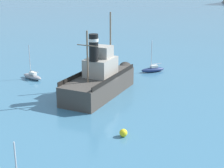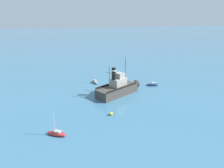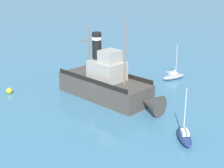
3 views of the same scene
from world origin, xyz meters
The scene contains 5 objects.
ground_plane centered at (0.00, 0.00, 0.00)m, with size 600.00×600.00×0.00m, color teal.
old_tugboat centered at (-1.15, -0.04, 1.83)m, with size 9.66×14.33×9.90m.
sailboat_navy centered at (-4.65, 12.16, 0.43)m, with size 2.17×3.96×4.90m.
sailboat_grey centered at (-12.26, -4.36, 0.43)m, with size 3.95×1.91×4.90m.
mooring_buoy centered at (10.08, -5.45, 0.37)m, with size 0.74×0.74×0.74m, color yellow.
Camera 3 is at (10.27, 36.82, 15.02)m, focal length 55.00 mm.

